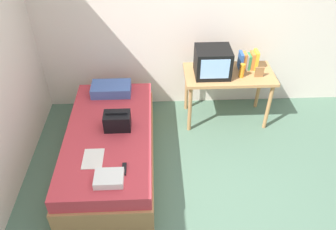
% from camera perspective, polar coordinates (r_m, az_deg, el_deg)
% --- Properties ---
extents(ground_plane, '(8.00, 8.00, 0.00)m').
position_cam_1_polar(ground_plane, '(3.74, 4.58, -15.50)').
color(ground_plane, '#4C6B56').
extents(wall_back, '(5.20, 0.10, 2.60)m').
position_cam_1_polar(wall_back, '(4.53, 2.64, 16.19)').
color(wall_back, beige).
rests_on(wall_back, ground).
extents(bed, '(1.00, 2.00, 0.50)m').
position_cam_1_polar(bed, '(4.05, -9.70, -5.38)').
color(bed, '#B27F4C').
rests_on(bed, ground).
extents(desk, '(1.16, 0.60, 0.74)m').
position_cam_1_polar(desk, '(4.50, 10.24, 6.01)').
color(desk, '#B27F4C').
rests_on(desk, ground).
extents(tv, '(0.44, 0.39, 0.36)m').
position_cam_1_polar(tv, '(4.30, 7.60, 8.91)').
color(tv, black).
rests_on(tv, desk).
extents(water_bottle, '(0.07, 0.07, 0.18)m').
position_cam_1_polar(water_bottle, '(4.36, 12.46, 7.39)').
color(water_bottle, orange).
rests_on(water_bottle, desk).
extents(book_row, '(0.24, 0.16, 0.25)m').
position_cam_1_polar(book_row, '(4.56, 13.49, 8.99)').
color(book_row, '#2D5699').
rests_on(book_row, desk).
extents(picture_frame, '(0.11, 0.02, 0.14)m').
position_cam_1_polar(picture_frame, '(4.42, 15.28, 7.06)').
color(picture_frame, olive).
rests_on(picture_frame, desk).
extents(pillow, '(0.51, 0.31, 0.13)m').
position_cam_1_polar(pillow, '(4.44, -9.63, 4.40)').
color(pillow, '#4766AD').
rests_on(pillow, bed).
extents(handbag, '(0.30, 0.20, 0.22)m').
position_cam_1_polar(handbag, '(3.84, -8.62, -1.01)').
color(handbag, black).
rests_on(handbag, bed).
extents(magazine, '(0.21, 0.29, 0.01)m').
position_cam_1_polar(magazine, '(3.58, -12.62, -7.26)').
color(magazine, white).
rests_on(magazine, bed).
extents(remote_dark, '(0.04, 0.16, 0.02)m').
position_cam_1_polar(remote_dark, '(3.42, -7.46, -9.08)').
color(remote_dark, black).
rests_on(remote_dark, bed).
extents(folded_towel, '(0.28, 0.22, 0.08)m').
position_cam_1_polar(folded_towel, '(3.32, -10.00, -10.58)').
color(folded_towel, white).
rests_on(folded_towel, bed).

